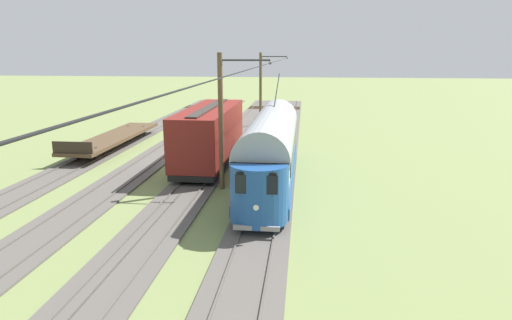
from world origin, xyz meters
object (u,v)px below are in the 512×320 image
Objects in this scene: coach_far_siding at (210,134)px; catenary_pole_mid_near at (222,120)px; vintage_streetcar at (271,146)px; catenary_pole_foreground at (261,88)px; flatcar_adjacent at (113,137)px.

catenary_pole_mid_near is (-1.89, 5.36, 1.79)m from coach_far_siding.
vintage_streetcar is 2.16× the size of catenary_pole_foreground.
coach_far_siding is at bearing 153.31° from flatcar_adjacent.
coach_far_siding is at bearing -42.18° from vintage_streetcar.
catenary_pole_foreground reaches higher than vintage_streetcar.
catenary_pole_foreground and catenary_pole_mid_near have the same top height.
vintage_streetcar is 3.38m from catenary_pole_mid_near.
vintage_streetcar reaches higher than flatcar_adjacent.
catenary_pole_foreground reaches higher than coach_far_siding.
flatcar_adjacent is at bearing -26.69° from coach_far_siding.
coach_far_siding is 1.46× the size of catenary_pole_foreground.
flatcar_adjacent is 16.54m from catenary_pole_foreground.
flatcar_adjacent is 1.77× the size of catenary_pole_foreground.
flatcar_adjacent is at bearing 47.88° from catenary_pole_foreground.
catenary_pole_mid_near is at bearing 25.82° from vintage_streetcar.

